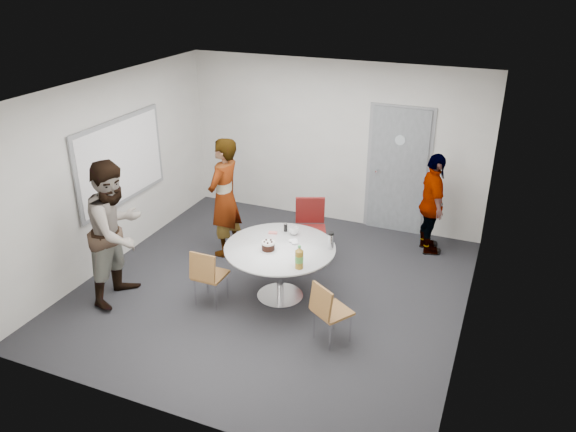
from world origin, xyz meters
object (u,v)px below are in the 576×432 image
at_px(table, 281,254).
at_px(person_left, 117,232).
at_px(door, 398,171).
at_px(whiteboard, 121,161).
at_px(chair_far, 310,223).
at_px(person_right, 432,204).
at_px(chair_near_right, 328,308).
at_px(person_main, 224,197).
at_px(chair_near_left, 207,273).

bearing_deg(table, person_left, -158.71).
height_order(door, whiteboard, door).
bearing_deg(person_left, chair_far, -45.87).
bearing_deg(table, person_right, 52.77).
bearing_deg(chair_near_right, table, 174.91).
distance_m(person_main, person_right, 3.09).
distance_m(whiteboard, table, 2.79).
bearing_deg(chair_near_right, chair_near_left, -152.20).
height_order(person_main, person_right, person_main).
bearing_deg(table, chair_far, 91.84).
distance_m(door, person_main, 2.81).
distance_m(whiteboard, chair_near_left, 2.26).
bearing_deg(whiteboard, door, 32.66).
relative_size(chair_far, person_left, 0.50).
xyz_separation_m(chair_near_right, person_right, (0.70, 2.74, 0.31)).
relative_size(chair_near_right, person_main, 0.43).
distance_m(table, chair_near_right, 1.12).
bearing_deg(chair_near_left, person_left, -168.15).
distance_m(door, person_right, 0.90).
bearing_deg(whiteboard, chair_near_right, -16.17).
distance_m(chair_near_right, person_main, 2.67).
bearing_deg(whiteboard, chair_far, 17.55).
bearing_deg(chair_far, chair_near_left, 43.55).
relative_size(chair_near_left, person_left, 0.42).
bearing_deg(person_main, person_left, -19.70).
bearing_deg(person_left, person_main, -23.82).
bearing_deg(person_right, person_main, 90.46).
bearing_deg(chair_far, person_left, 23.04).
xyz_separation_m(table, person_main, (-1.28, 0.85, 0.26)).
relative_size(chair_far, person_main, 0.52).
xyz_separation_m(chair_near_right, person_main, (-2.14, 1.53, 0.43)).
bearing_deg(door, person_left, -130.23).
bearing_deg(person_right, person_left, 106.11).
height_order(whiteboard, chair_near_right, whiteboard).
height_order(table, chair_near_left, table).
xyz_separation_m(table, chair_near_left, (-0.80, -0.53, -0.17)).
height_order(door, person_main, door).
bearing_deg(person_right, table, 120.16).
distance_m(chair_far, person_right, 1.85).
bearing_deg(person_left, door, -41.23).
xyz_separation_m(door, person_left, (-2.86, -3.38, -0.07)).
relative_size(chair_near_right, person_left, 0.41).
bearing_deg(person_main, chair_near_left, 22.05).
relative_size(door, chair_near_right, 2.72).
height_order(table, chair_near_right, table).
bearing_deg(person_main, door, 132.14).
distance_m(table, person_left, 2.12).
xyz_separation_m(table, chair_far, (-0.04, 1.16, -0.07)).
height_order(whiteboard, person_left, whiteboard).
distance_m(whiteboard, person_main, 1.57).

